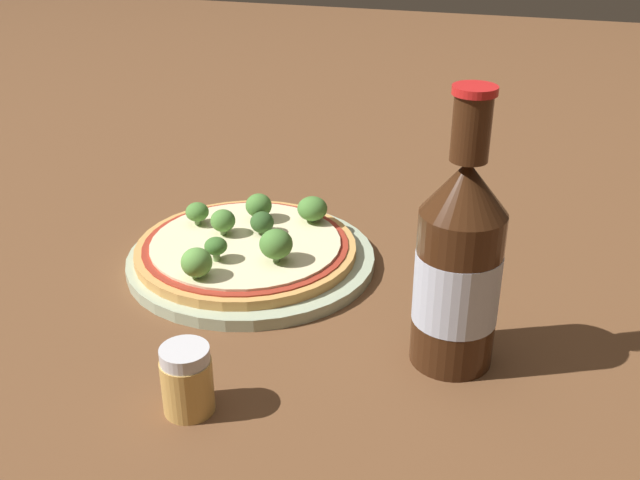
# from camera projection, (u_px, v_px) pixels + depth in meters

# --- Properties ---
(ground_plane) EXTENTS (3.00, 3.00, 0.00)m
(ground_plane) POSITION_uv_depth(u_px,v_px,m) (255.00, 254.00, 0.79)
(ground_plane) COLOR brown
(plate) EXTENTS (0.25, 0.25, 0.01)m
(plate) POSITION_uv_depth(u_px,v_px,m) (251.00, 259.00, 0.77)
(plate) COLOR #A3B293
(plate) RESTS_ON ground_plane
(pizza) EXTENTS (0.23, 0.23, 0.01)m
(pizza) POSITION_uv_depth(u_px,v_px,m) (249.00, 248.00, 0.77)
(pizza) COLOR tan
(pizza) RESTS_ON plate
(broccoli_floret_0) EXTENTS (0.03, 0.03, 0.03)m
(broccoli_floret_0) POSITION_uv_depth(u_px,v_px,m) (276.00, 244.00, 0.72)
(broccoli_floret_0) COLOR #6B8E51
(broccoli_floret_0) RESTS_ON pizza
(broccoli_floret_1) EXTENTS (0.03, 0.03, 0.03)m
(broccoli_floret_1) POSITION_uv_depth(u_px,v_px,m) (223.00, 221.00, 0.77)
(broccoli_floret_1) COLOR #6B8E51
(broccoli_floret_1) RESTS_ON pizza
(broccoli_floret_2) EXTENTS (0.03, 0.03, 0.03)m
(broccoli_floret_2) POSITION_uv_depth(u_px,v_px,m) (259.00, 206.00, 0.80)
(broccoli_floret_2) COLOR #6B8E51
(broccoli_floret_2) RESTS_ON pizza
(broccoli_floret_3) EXTENTS (0.03, 0.03, 0.03)m
(broccoli_floret_3) POSITION_uv_depth(u_px,v_px,m) (312.00, 209.00, 0.80)
(broccoli_floret_3) COLOR #6B8E51
(broccoli_floret_3) RESTS_ON pizza
(broccoli_floret_4) EXTENTS (0.02, 0.02, 0.02)m
(broccoli_floret_4) POSITION_uv_depth(u_px,v_px,m) (196.00, 214.00, 0.79)
(broccoli_floret_4) COLOR #6B8E51
(broccoli_floret_4) RESTS_ON pizza
(broccoli_floret_5) EXTENTS (0.03, 0.03, 0.03)m
(broccoli_floret_5) POSITION_uv_depth(u_px,v_px,m) (197.00, 263.00, 0.69)
(broccoli_floret_5) COLOR #6B8E51
(broccoli_floret_5) RESTS_ON pizza
(broccoli_floret_6) EXTENTS (0.02, 0.02, 0.02)m
(broccoli_floret_6) POSITION_uv_depth(u_px,v_px,m) (216.00, 247.00, 0.72)
(broccoli_floret_6) COLOR #6B8E51
(broccoli_floret_6) RESTS_ON pizza
(broccoli_floret_7) EXTENTS (0.02, 0.02, 0.02)m
(broccoli_floret_7) POSITION_uv_depth(u_px,v_px,m) (261.00, 224.00, 0.77)
(broccoli_floret_7) COLOR #6B8E51
(broccoli_floret_7) RESTS_ON pizza
(beer_bottle) EXTENTS (0.07, 0.07, 0.23)m
(beer_bottle) POSITION_uv_depth(u_px,v_px,m) (458.00, 266.00, 0.59)
(beer_bottle) COLOR #381E0F
(beer_bottle) RESTS_ON ground_plane
(pepper_shaker) EXTENTS (0.04, 0.04, 0.06)m
(pepper_shaker) POSITION_uv_depth(u_px,v_px,m) (187.00, 380.00, 0.56)
(pepper_shaker) COLOR tan
(pepper_shaker) RESTS_ON ground_plane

